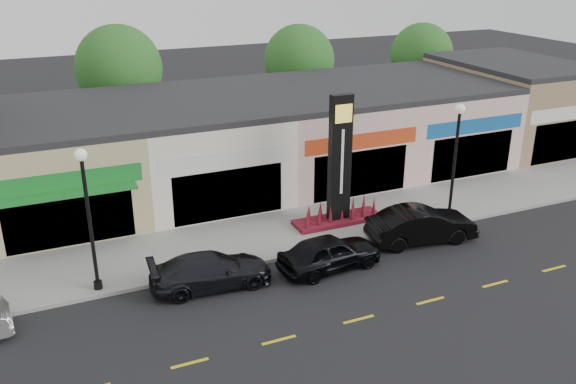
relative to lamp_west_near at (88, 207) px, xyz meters
name	(u,v)px	position (x,y,z in m)	size (l,w,h in m)	color
ground	(320,279)	(8.00, -2.50, -3.48)	(120.00, 120.00, 0.00)	black
sidewalk	(277,233)	(8.00, 1.85, -3.40)	(52.00, 4.30, 0.15)	gray
curb	(298,255)	(8.00, -0.40, -3.40)	(52.00, 0.20, 0.15)	gray
shop_beige	(57,162)	(-0.50, 8.96, -1.08)	(7.00, 10.85, 4.80)	tan
shop_cream	(198,144)	(6.50, 8.97, -1.08)	(7.00, 10.01, 4.80)	white
shop_pink_w	(318,129)	(13.50, 8.97, -1.08)	(7.00, 10.01, 4.80)	beige
shop_pink_e	(421,117)	(20.50, 8.97, -1.08)	(7.00, 10.01, 4.80)	beige
shop_tan	(510,102)	(27.50, 8.98, -0.83)	(7.00, 10.01, 5.30)	#988258
tree_rear_west	(119,68)	(4.00, 17.00, 1.74)	(5.20, 5.20, 7.83)	#382619
tree_rear_mid	(299,60)	(16.00, 17.00, 1.41)	(4.80, 4.80, 7.29)	#382619
tree_rear_east	(421,54)	(26.00, 17.00, 1.15)	(4.60, 4.60, 6.94)	#382619
lamp_west_near	(88,207)	(0.00, 0.00, 0.00)	(0.44, 0.44, 5.47)	black
lamp_east_near	(456,151)	(16.00, 0.00, 0.00)	(0.44, 0.44, 5.47)	black
pylon_sign	(339,179)	(11.00, 1.70, -1.20)	(4.20, 1.30, 6.00)	maroon
car_dark_sedan	(211,271)	(3.99, -1.31, -2.81)	(4.60, 1.87, 1.34)	black
car_black_sedan	(329,253)	(8.71, -1.88, -2.75)	(4.24, 1.71, 1.44)	black
car_black_conv	(422,225)	(13.51, -1.28, -2.69)	(4.77, 1.66, 1.57)	black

